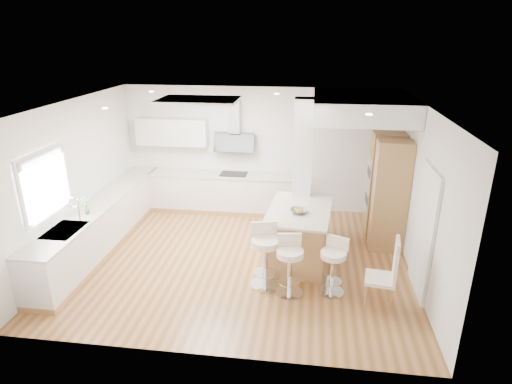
% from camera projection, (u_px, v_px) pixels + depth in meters
% --- Properties ---
extents(ground, '(6.00, 6.00, 0.00)m').
position_uv_depth(ground, '(240.00, 259.00, 7.81)').
color(ground, '#A9703E').
rests_on(ground, ground).
extents(ceiling, '(6.00, 5.00, 0.02)m').
position_uv_depth(ceiling, '(240.00, 259.00, 7.81)').
color(ceiling, white).
rests_on(ceiling, ground).
extents(wall_back, '(6.00, 0.04, 2.80)m').
position_uv_depth(wall_back, '(257.00, 150.00, 9.64)').
color(wall_back, white).
rests_on(wall_back, ground).
extents(wall_left, '(0.04, 5.00, 2.80)m').
position_uv_depth(wall_left, '(75.00, 180.00, 7.69)').
color(wall_left, white).
rests_on(wall_left, ground).
extents(wall_right, '(0.04, 5.00, 2.80)m').
position_uv_depth(wall_right, '(420.00, 195.00, 6.95)').
color(wall_right, white).
rests_on(wall_right, ground).
extents(skylight, '(4.10, 2.10, 0.06)m').
position_uv_depth(skylight, '(199.00, 100.00, 7.49)').
color(skylight, white).
rests_on(skylight, ground).
extents(window_left, '(0.06, 1.28, 1.07)m').
position_uv_depth(window_left, '(45.00, 181.00, 6.74)').
color(window_left, white).
rests_on(window_left, ground).
extents(doorway_right, '(0.05, 1.00, 2.10)m').
position_uv_depth(doorway_right, '(424.00, 234.00, 6.54)').
color(doorway_right, '#463D37').
rests_on(doorway_right, ground).
extents(counter_left, '(0.63, 4.50, 1.35)m').
position_uv_depth(counter_left, '(103.00, 223.00, 8.20)').
color(counter_left, tan).
rests_on(counter_left, ground).
extents(counter_back, '(3.62, 0.63, 2.50)m').
position_uv_depth(counter_back, '(216.00, 182.00, 9.75)').
color(counter_back, tan).
rests_on(counter_back, ground).
extents(pillar, '(0.35, 0.35, 2.80)m').
position_uv_depth(pillar, '(302.00, 173.00, 8.07)').
color(pillar, white).
rests_on(pillar, ground).
extents(soffit, '(1.78, 2.20, 0.40)m').
position_uv_depth(soffit, '(362.00, 106.00, 7.94)').
color(soffit, white).
rests_on(soffit, ground).
extents(oven_column, '(0.63, 1.21, 2.10)m').
position_uv_depth(oven_column, '(386.00, 189.00, 8.26)').
color(oven_column, tan).
rests_on(oven_column, ground).
extents(peninsula, '(1.22, 1.71, 1.06)m').
position_uv_depth(peninsula, '(299.00, 234.00, 7.66)').
color(peninsula, tan).
rests_on(peninsula, ground).
extents(bar_stool_a, '(0.59, 0.59, 1.07)m').
position_uv_depth(bar_stool_a, '(265.00, 252.00, 6.82)').
color(bar_stool_a, silver).
rests_on(bar_stool_a, ground).
extents(bar_stool_b, '(0.50, 0.50, 0.98)m').
position_uv_depth(bar_stool_b, '(290.00, 262.00, 6.61)').
color(bar_stool_b, silver).
rests_on(bar_stool_b, ground).
extents(bar_stool_c, '(0.55, 0.55, 0.93)m').
position_uv_depth(bar_stool_c, '(333.00, 263.00, 6.64)').
color(bar_stool_c, silver).
rests_on(bar_stool_c, ground).
extents(dining_chair, '(0.49, 0.49, 1.12)m').
position_uv_depth(dining_chair, '(388.00, 271.00, 6.28)').
color(dining_chair, '#F1E1C4').
rests_on(dining_chair, ground).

